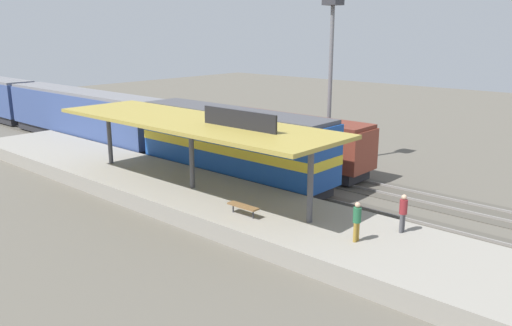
{
  "coord_description": "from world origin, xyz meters",
  "views": [
    {
      "loc": [
        -22.87,
        -21.01,
        9.46
      ],
      "look_at": [
        -1.38,
        -1.86,
        2.0
      ],
      "focal_mm": 36.4,
      "sensor_mm": 36.0,
      "label": 1
    }
  ],
  "objects_px": {
    "locomotive": "(233,144)",
    "person_walking": "(357,220)",
    "freight_car": "(289,142)",
    "platform_bench": "(243,206)",
    "passenger_carriage_front": "(82,115)",
    "light_mast": "(332,45)",
    "person_waiting": "(403,211)"
  },
  "relations": [
    {
      "from": "passenger_carriage_front",
      "to": "person_walking",
      "type": "xyz_separation_m",
      "value": [
        -5.13,
        -30.11,
        -0.46
      ]
    },
    {
      "from": "locomotive",
      "to": "light_mast",
      "type": "bearing_deg",
      "value": -14.18
    },
    {
      "from": "locomotive",
      "to": "passenger_carriage_front",
      "type": "bearing_deg",
      "value": 90.0
    },
    {
      "from": "passenger_carriage_front",
      "to": "person_waiting",
      "type": "relative_size",
      "value": 11.7
    },
    {
      "from": "platform_bench",
      "to": "locomotive",
      "type": "relative_size",
      "value": 0.12
    },
    {
      "from": "light_mast",
      "to": "passenger_carriage_front",
      "type": "bearing_deg",
      "value": 111.33
    },
    {
      "from": "person_waiting",
      "to": "platform_bench",
      "type": "bearing_deg",
      "value": 115.03
    },
    {
      "from": "locomotive",
      "to": "person_walking",
      "type": "relative_size",
      "value": 8.44
    },
    {
      "from": "passenger_carriage_front",
      "to": "light_mast",
      "type": "distance_m",
      "value": 22.29
    },
    {
      "from": "locomotive",
      "to": "freight_car",
      "type": "distance_m",
      "value": 4.72
    },
    {
      "from": "person_waiting",
      "to": "person_walking",
      "type": "xyz_separation_m",
      "value": [
        -2.21,
        0.96,
        0.0
      ]
    },
    {
      "from": "locomotive",
      "to": "light_mast",
      "type": "height_order",
      "value": "light_mast"
    },
    {
      "from": "passenger_carriage_front",
      "to": "locomotive",
      "type": "bearing_deg",
      "value": -90.0
    },
    {
      "from": "passenger_carriage_front",
      "to": "person_waiting",
      "type": "distance_m",
      "value": 31.21
    },
    {
      "from": "freight_car",
      "to": "person_waiting",
      "type": "relative_size",
      "value": 7.02
    },
    {
      "from": "passenger_carriage_front",
      "to": "person_walking",
      "type": "bearing_deg",
      "value": -99.68
    },
    {
      "from": "light_mast",
      "to": "freight_car",
      "type": "bearing_deg",
      "value": 162.16
    },
    {
      "from": "platform_bench",
      "to": "passenger_carriage_front",
      "type": "relative_size",
      "value": 0.08
    },
    {
      "from": "locomotive",
      "to": "light_mast",
      "type": "xyz_separation_m",
      "value": [
        7.8,
        -1.97,
        5.99
      ]
    },
    {
      "from": "passenger_carriage_front",
      "to": "freight_car",
      "type": "bearing_deg",
      "value": -76.35
    },
    {
      "from": "locomotive",
      "to": "freight_car",
      "type": "relative_size",
      "value": 1.2
    },
    {
      "from": "passenger_carriage_front",
      "to": "freight_car",
      "type": "xyz_separation_m",
      "value": [
        4.6,
        -18.94,
        -0.34
      ]
    },
    {
      "from": "platform_bench",
      "to": "freight_car",
      "type": "bearing_deg",
      "value": 27.65
    },
    {
      "from": "locomotive",
      "to": "freight_car",
      "type": "height_order",
      "value": "locomotive"
    },
    {
      "from": "freight_car",
      "to": "person_walking",
      "type": "height_order",
      "value": "freight_car"
    },
    {
      "from": "locomotive",
      "to": "person_walking",
      "type": "height_order",
      "value": "locomotive"
    },
    {
      "from": "locomotive",
      "to": "passenger_carriage_front",
      "type": "xyz_separation_m",
      "value": [
        0.0,
        18.0,
        -0.1
      ]
    },
    {
      "from": "locomotive",
      "to": "freight_car",
      "type": "bearing_deg",
      "value": -11.55
    },
    {
      "from": "platform_bench",
      "to": "passenger_carriage_front",
      "type": "height_order",
      "value": "passenger_carriage_front"
    },
    {
      "from": "light_mast",
      "to": "platform_bench",
      "type": "bearing_deg",
      "value": -161.85
    },
    {
      "from": "locomotive",
      "to": "person_waiting",
      "type": "height_order",
      "value": "locomotive"
    },
    {
      "from": "passenger_carriage_front",
      "to": "light_mast",
      "type": "bearing_deg",
      "value": -68.67
    }
  ]
}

